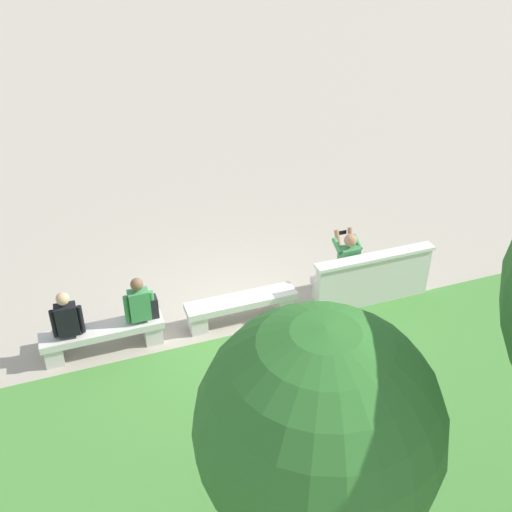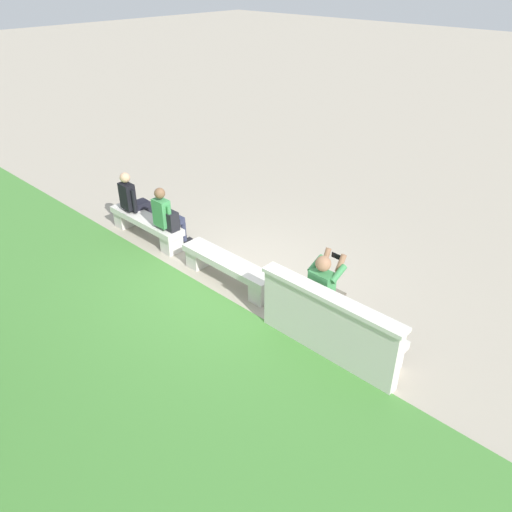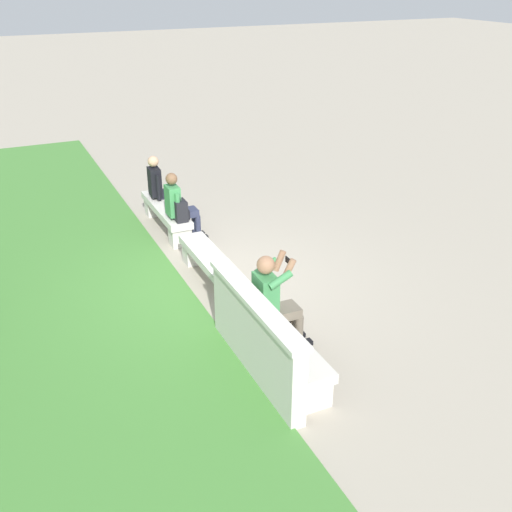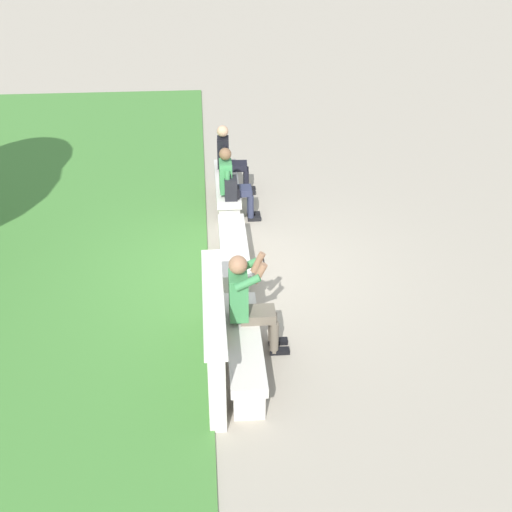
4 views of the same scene
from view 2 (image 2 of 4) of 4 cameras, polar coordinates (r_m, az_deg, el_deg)
name	(u,v)px [view 2 (image 2 of 4)]	position (r m, az deg, el deg)	size (l,w,h in m)	color
ground_plane	(228,282)	(8.62, -3.19, -2.96)	(80.00, 80.00, 0.00)	#A89E8C
bench_main	(341,326)	(7.24, 9.65, -7.91)	(1.92, 0.40, 0.45)	beige
bench_near	(228,267)	(8.46, -3.24, -1.27)	(1.92, 0.40, 0.45)	beige
bench_mid	(146,224)	(10.06, -12.41, 3.54)	(1.92, 0.40, 0.45)	beige
backrest_wall_with_plaque	(327,325)	(6.88, 8.17, -7.81)	(2.22, 0.24, 1.01)	beige
person_photographer	(326,289)	(7.19, 8.00, -3.73)	(0.47, 0.72, 1.32)	black
person_distant	(167,216)	(9.47, -10.16, 4.55)	(0.48, 0.67, 1.26)	black
person_companion	(133,199)	(10.30, -13.90, 6.32)	(0.48, 0.68, 1.26)	black
backpack	(171,221)	(9.37, -9.68, 3.98)	(0.28, 0.24, 0.43)	black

